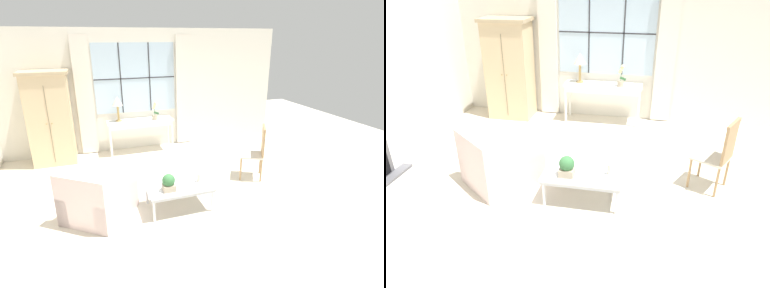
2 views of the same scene
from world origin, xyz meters
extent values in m
plane|color=beige|center=(0.00, 0.00, 0.00)|extent=(14.00, 14.00, 0.00)
cube|color=silver|center=(0.00, 3.03, 1.40)|extent=(7.20, 0.06, 2.80)
cube|color=silver|center=(0.00, 3.00, 1.70)|extent=(1.86, 0.01, 1.58)
cube|color=#2D2D33|center=(-0.33, 2.99, 1.70)|extent=(0.02, 0.02, 1.58)
cube|color=#2D2D33|center=(0.33, 2.99, 1.70)|extent=(0.02, 0.02, 1.58)
cube|color=#2D2D33|center=(0.00, 2.99, 1.70)|extent=(1.86, 0.02, 0.02)
cube|color=silver|center=(-1.16, 2.95, 1.34)|extent=(0.37, 0.06, 2.64)
cube|color=silver|center=(1.16, 2.95, 1.34)|extent=(0.37, 0.06, 2.64)
cube|color=tan|center=(-1.89, 2.65, 0.96)|extent=(0.85, 0.60, 1.91)
cube|color=tan|center=(-1.89, 2.65, 1.94)|extent=(0.93, 0.66, 0.06)
cube|color=#74644C|center=(-1.89, 2.35, 0.92)|extent=(0.01, 0.01, 1.60)
sphere|color=#997F4C|center=(-1.94, 2.34, 0.96)|extent=(0.03, 0.03, 0.03)
sphere|color=#997F4C|center=(-1.84, 2.34, 0.96)|extent=(0.03, 0.03, 0.03)
cube|color=white|center=(0.01, 2.71, 0.75)|extent=(1.52, 0.47, 0.03)
cube|color=white|center=(0.01, 2.71, 0.69)|extent=(1.45, 0.45, 0.10)
cylinder|color=white|center=(-0.71, 2.51, 0.37)|extent=(0.04, 0.04, 0.74)
cylinder|color=white|center=(0.73, 2.51, 0.37)|extent=(0.04, 0.04, 0.74)
cylinder|color=white|center=(-0.71, 2.90, 0.37)|extent=(0.04, 0.04, 0.74)
cylinder|color=white|center=(0.73, 2.90, 0.37)|extent=(0.04, 0.04, 0.74)
cylinder|color=#9E7F47|center=(-0.47, 2.78, 0.78)|extent=(0.14, 0.14, 0.02)
cylinder|color=#9E7F47|center=(-0.47, 2.78, 0.96)|extent=(0.05, 0.05, 0.34)
cone|color=beige|center=(-0.47, 2.78, 1.24)|extent=(0.24, 0.24, 0.21)
cylinder|color=tan|center=(0.35, 2.65, 0.82)|extent=(0.13, 0.13, 0.11)
cylinder|color=#336638|center=(0.35, 2.65, 1.03)|extent=(0.01, 0.01, 0.30)
cube|color=#336638|center=(0.39, 2.65, 0.92)|extent=(0.12, 0.02, 0.08)
sphere|color=beige|center=(0.33, 2.66, 1.04)|extent=(0.07, 0.07, 0.07)
sphere|color=beige|center=(0.35, 2.66, 1.10)|extent=(0.07, 0.07, 0.07)
sphere|color=beige|center=(0.37, 2.66, 1.15)|extent=(0.07, 0.07, 0.07)
cube|color=beige|center=(-1.09, 0.16, 0.22)|extent=(1.22, 1.24, 0.45)
cube|color=beige|center=(-1.32, -0.14, 0.63)|extent=(0.77, 0.64, 0.37)
cube|color=beige|center=(-1.35, 0.36, 0.29)|extent=(0.71, 0.85, 0.59)
cube|color=beige|center=(-0.84, -0.03, 0.29)|extent=(0.71, 0.85, 0.59)
cube|color=beige|center=(1.78, 0.59, 0.46)|extent=(0.60, 0.60, 0.03)
cube|color=#9E7A51|center=(1.95, 0.50, 0.74)|extent=(0.23, 0.37, 0.51)
cube|color=#9E7A51|center=(1.95, 0.50, 1.01)|extent=(0.24, 0.40, 0.05)
cylinder|color=#9E7A51|center=(1.52, 0.52, 0.22)|extent=(0.04, 0.04, 0.45)
cylinder|color=#9E7A51|center=(1.70, 0.85, 0.22)|extent=(0.04, 0.04, 0.45)
cylinder|color=#9E7A51|center=(1.85, 0.34, 0.22)|extent=(0.04, 0.04, 0.45)
cylinder|color=#9E7A51|center=(2.03, 0.67, 0.22)|extent=(0.04, 0.04, 0.45)
cube|color=silver|center=(0.12, -0.02, 0.39)|extent=(1.03, 0.64, 0.03)
cube|color=#B1B3B8|center=(0.12, -0.02, 0.36)|extent=(1.01, 0.63, 0.04)
cylinder|color=silver|center=(-0.35, -0.29, 0.19)|extent=(0.04, 0.04, 0.38)
cylinder|color=silver|center=(0.58, -0.29, 0.19)|extent=(0.04, 0.04, 0.38)
cylinder|color=silver|center=(-0.35, 0.25, 0.19)|extent=(0.04, 0.04, 0.38)
cylinder|color=silver|center=(0.58, 0.25, 0.19)|extent=(0.04, 0.04, 0.38)
cube|color=tan|center=(-0.08, -0.14, 0.45)|extent=(0.19, 0.19, 0.10)
sphere|color=#336638|center=(-0.08, -0.14, 0.57)|extent=(0.20, 0.20, 0.20)
cylinder|color=silver|center=(0.46, -0.02, 0.41)|extent=(0.09, 0.09, 0.01)
cylinder|color=beige|center=(0.46, -0.02, 0.48)|extent=(0.06, 0.06, 0.13)
cylinder|color=black|center=(0.46, -0.02, 0.55)|extent=(0.00, 0.00, 0.01)
camera|label=1|loc=(-1.08, -4.09, 2.62)|focal=28.00mm
camera|label=2|loc=(0.79, -3.78, 2.70)|focal=32.00mm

